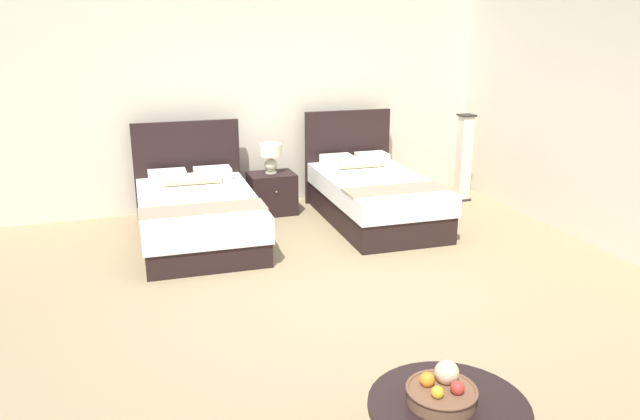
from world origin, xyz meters
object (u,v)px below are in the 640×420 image
Objects in this scene: bed_near_corner at (373,196)px; floor_lamp_corner at (464,158)px; bed_near_window at (198,214)px; nightstand at (272,193)px; fruit_bowl at (442,391)px; table_lamp at (271,154)px.

bed_near_corner is 1.67m from floor_lamp_corner.
bed_near_window is 1.29m from nightstand.
nightstand is 2.75m from floor_lamp_corner.
bed_near_window is 4.42m from fruit_bowl.
bed_near_window is at bearing -172.96° from floor_lamp_corner.
bed_near_corner is 1.44m from table_lamp.
floor_lamp_corner is at bearing 57.61° from fruit_bowl.
bed_near_corner reaches higher than floor_lamp_corner.
bed_near_window is 1.80× the size of floor_lamp_corner.
fruit_bowl is at bearing -108.87° from bed_near_corner.
bed_near_corner is at bearing 71.13° from fruit_bowl.
fruit_bowl is (0.72, -4.36, 0.21)m from bed_near_window.
table_lamp is (-1.14, 0.74, 0.46)m from bed_near_corner.
nightstand is 5.10m from fruit_bowl.
table_lamp reaches higher than nightstand.
bed_near_window is at bearing 179.92° from bed_near_corner.
fruit_bowl is at bearing -80.59° from bed_near_window.
floor_lamp_corner is (3.06, 4.83, 0.09)m from fruit_bowl.
bed_near_window is 5.64× the size of table_lamp.
bed_near_corner is 1.81× the size of floor_lamp_corner.
bed_near_corner is at bearing -0.08° from bed_near_window.
floor_lamp_corner reaches higher than fruit_bowl.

